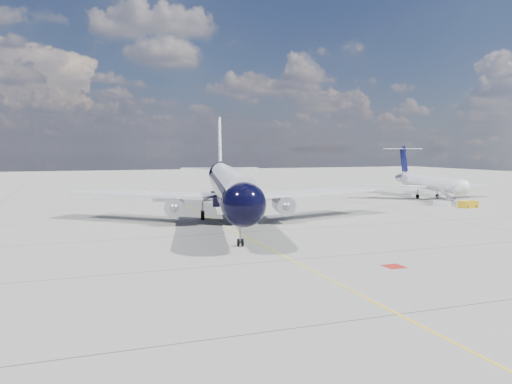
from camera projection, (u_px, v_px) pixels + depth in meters
ground at (197, 212)px, 75.37m from camera, size 320.00×320.00×0.00m
taxiway_centerline at (206, 216)px, 70.68m from camera, size 0.16×160.00×0.01m
red_marking at (394, 266)px, 40.21m from camera, size 1.60×1.60×0.01m
main_airliner at (228, 184)px, 67.10m from camera, size 42.02×51.91×15.16m
regional_jet at (426, 181)px, 96.73m from camera, size 25.57×29.88×10.24m
boarding_stair at (445, 202)px, 83.86m from camera, size 3.25×3.54×3.15m
service_tug at (468, 204)px, 80.57m from camera, size 2.95×1.80×1.13m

